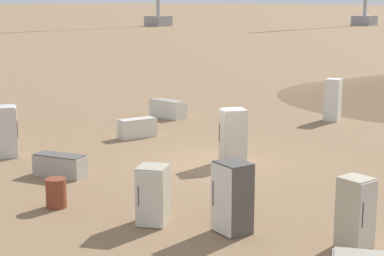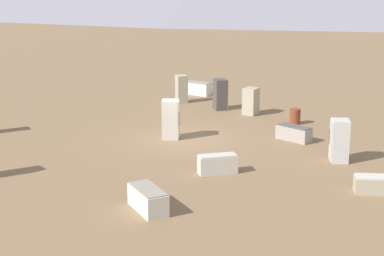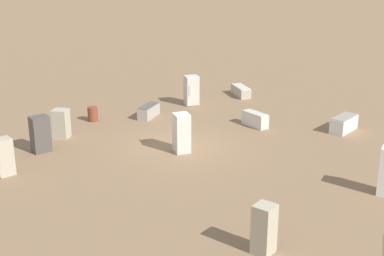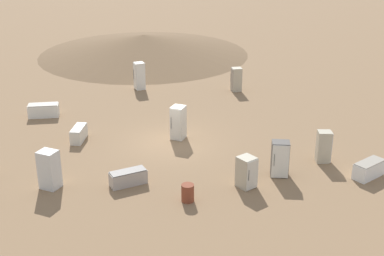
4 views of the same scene
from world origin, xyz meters
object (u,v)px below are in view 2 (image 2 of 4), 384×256
Objects in this scene: discarded_fridge_7 at (294,133)px; discarded_fridge_5 at (181,89)px; discarded_fridge_3 at (339,141)px; discarded_fridge_4 at (218,164)px; discarded_fridge_9 at (251,101)px; discarded_fridge_1 at (198,88)px; rusty_barrel at (295,116)px; discarded_fridge_6 at (380,185)px; discarded_fridge_2 at (220,94)px; discarded_fridge_0 at (171,120)px; discarded_fridge_8 at (148,199)px.

discarded_fridge_5 is at bearing 77.50° from discarded_fridge_7.
discarded_fridge_3 is 1.10× the size of discarded_fridge_4.
discarded_fridge_9 is (1.25, 5.07, 0.38)m from discarded_fridge_7.
rusty_barrel is (0.51, -8.53, 0.00)m from discarded_fridge_1.
discarded_fridge_6 is 2.39× the size of rusty_barrel.
discarded_fridge_2 is 0.97× the size of discarded_fridge_7.
discarded_fridge_6 is at bearing -164.86° from discarded_fridge_3.
discarded_fridge_2 is (-0.95, -3.96, 0.46)m from discarded_fridge_1.
discarded_fridge_2 is at bearing 175.57° from discarded_fridge_9.
discarded_fridge_7 is (5.48, 2.11, -0.03)m from discarded_fridge_4.
discarded_fridge_9 is (1.67, 8.44, -0.16)m from discarded_fridge_3.
discarded_fridge_0 is at bearing -172.51° from discarded_fridge_4.
discarded_fridge_8 reaches higher than discarded_fridge_1.
discarded_fridge_2 is 2.77m from discarded_fridge_5.
discarded_fridge_1 is at bearing 175.19° from discarded_fridge_0.
rusty_barrel is at bearing -113.73° from discarded_fridge_1.
discarded_fridge_6 is at bearing -119.41° from discarded_fridge_7.
discarded_fridge_7 is (1.71, 6.83, 0.03)m from discarded_fridge_6.
discarded_fridge_0 is 8.69m from discarded_fridge_8.
discarded_fridge_4 is 12.62m from discarded_fridge_5.
discarded_fridge_0 reaches higher than rusty_barrel.
discarded_fridge_7 is 3.03m from rusty_barrel.
discarded_fridge_6 is 8.23m from discarded_fridge_8.
discarded_fridge_6 is at bearing -127.30° from discarded_fridge_1.
discarded_fridge_5 is 16.31m from discarded_fridge_8.
discarded_fridge_7 is at bearing -124.79° from discarded_fridge_1.
discarded_fridge_6 is (3.77, -4.72, -0.06)m from discarded_fridge_4.
discarded_fridge_5 is 0.87× the size of discarded_fridge_8.
discarded_fridge_9 is at bearing 153.23° from discarded_fridge_4.
discarded_fridge_4 is at bearing -145.30° from discarded_fridge_1.
discarded_fridge_5 is 9.49m from discarded_fridge_7.
discarded_fridge_1 reaches higher than discarded_fridge_6.
discarded_fridge_5 is at bearing 108.80° from rusty_barrel.
discarded_fridge_1 is 0.95× the size of discarded_fridge_6.
discarded_fridge_1 is 0.99× the size of discarded_fridge_3.
rusty_barrel is at bearing -58.90° from discarded_fridge_5.
discarded_fridge_2 is at bearing 30.28° from discarded_fridge_3.
discarded_fridge_4 is 8.65m from rusty_barrel.
discarded_fridge_2 is at bearing 107.73° from rusty_barrel.
discarded_fridge_0 reaches higher than discarded_fridge_8.
discarded_fridge_0 is 1.08× the size of discarded_fridge_2.
discarded_fridge_1 is at bearing -176.86° from discarded_fridge_2.
discarded_fridge_5 reaches higher than discarded_fridge_7.
discarded_fridge_6 is 1.06× the size of discarded_fridge_7.
discarded_fridge_1 is 2.40m from discarded_fridge_5.
discarded_fridge_7 is at bearing -130.43° from rusty_barrel.
discarded_fridge_8 is at bearing -150.69° from rusty_barrel.
discarded_fridge_0 is at bearing -120.26° from discarded_fridge_8.
discarded_fridge_2 is at bearing 162.70° from discarded_fridge_4.
discarded_fridge_3 is 3.44m from discarded_fridge_7.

